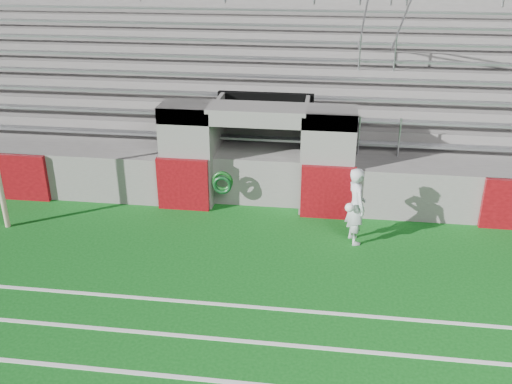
# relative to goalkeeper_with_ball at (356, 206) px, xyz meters

# --- Properties ---
(ground) EXTENTS (90.00, 90.00, 0.00)m
(ground) POSITION_rel_goalkeeper_with_ball_xyz_m (-2.43, -1.82, -0.89)
(ground) COLOR #0D5214
(ground) RESTS_ON ground
(stadium_structure) EXTENTS (26.00, 8.48, 5.42)m
(stadium_structure) POSITION_rel_goalkeeper_with_ball_xyz_m (-2.43, 6.15, 0.60)
(stadium_structure) COLOR slate
(stadium_structure) RESTS_ON ground
(goalkeeper_with_ball) EXTENTS (0.61, 0.76, 1.78)m
(goalkeeper_with_ball) POSITION_rel_goalkeeper_with_ball_xyz_m (0.00, 0.00, 0.00)
(goalkeeper_with_ball) COLOR silver
(goalkeeper_with_ball) RESTS_ON ground
(hose_coil) EXTENTS (0.53, 0.14, 0.58)m
(hose_coil) POSITION_rel_goalkeeper_with_ball_xyz_m (-3.22, 1.11, -0.11)
(hose_coil) COLOR #0D4413
(hose_coil) RESTS_ON ground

